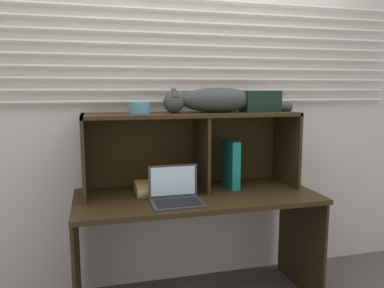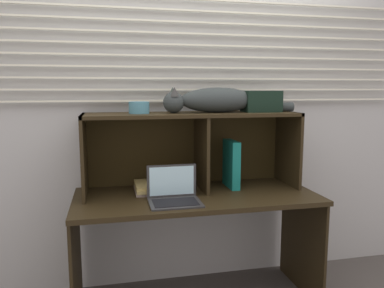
{
  "view_description": "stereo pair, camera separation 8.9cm",
  "coord_description": "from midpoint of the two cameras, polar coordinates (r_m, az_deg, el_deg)",
  "views": [
    {
      "loc": [
        -0.62,
        -2.07,
        1.4
      ],
      "look_at": [
        0.0,
        0.31,
        1.04
      ],
      "focal_mm": 35.29,
      "sensor_mm": 36.0,
      "label": 1
    },
    {
      "loc": [
        -0.53,
        -2.09,
        1.4
      ],
      "look_at": [
        0.0,
        0.31,
        1.04
      ],
      "focal_mm": 35.29,
      "sensor_mm": 36.0,
      "label": 2
    }
  ],
  "objects": [
    {
      "name": "cat",
      "position": [
        2.49,
        2.43,
        6.57
      ],
      "size": [
        0.9,
        0.18,
        0.17
      ],
      "color": "#2F3634",
      "rests_on": "hutch_shelf_unit"
    },
    {
      "name": "small_basket",
      "position": [
        2.4,
        -9.03,
        5.43
      ],
      "size": [
        0.13,
        0.13,
        0.07
      ],
      "primitive_type": "cylinder",
      "color": "teal",
      "rests_on": "hutch_shelf_unit"
    },
    {
      "name": "hutch_shelf_unit",
      "position": [
        2.51,
        -1.06,
        1.21
      ],
      "size": [
        1.39,
        0.39,
        0.51
      ],
      "color": "black",
      "rests_on": "desk"
    },
    {
      "name": "binder_upright",
      "position": [
        2.58,
        4.9,
        -2.97
      ],
      "size": [
        0.06,
        0.22,
        0.32
      ],
      "primitive_type": "cube",
      "color": "#15786C",
      "rests_on": "desk"
    },
    {
      "name": "back_panel_with_blinds",
      "position": [
        2.69,
        -2.26,
        5.32
      ],
      "size": [
        4.4,
        0.08,
        2.5
      ],
      "color": "#B7B8B3",
      "rests_on": "ground"
    },
    {
      "name": "desk",
      "position": [
        2.46,
        -0.28,
        -10.68
      ],
      "size": [
        1.52,
        0.66,
        0.74
      ],
      "color": "black",
      "rests_on": "ground"
    },
    {
      "name": "laptop",
      "position": [
        2.25,
        -3.63,
        -7.7
      ],
      "size": [
        0.3,
        0.24,
        0.21
      ],
      "color": "#2F2F2F",
      "rests_on": "desk"
    },
    {
      "name": "book_stack",
      "position": [
        2.48,
        -7.81,
        -6.6
      ],
      "size": [
        0.16,
        0.26,
        0.06
      ],
      "color": "gray",
      "rests_on": "desk"
    },
    {
      "name": "storage_box",
      "position": [
        2.61,
        9.28,
        6.39
      ],
      "size": [
        0.25,
        0.16,
        0.14
      ],
      "primitive_type": "cube",
      "color": "black",
      "rests_on": "hutch_shelf_unit"
    }
  ]
}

